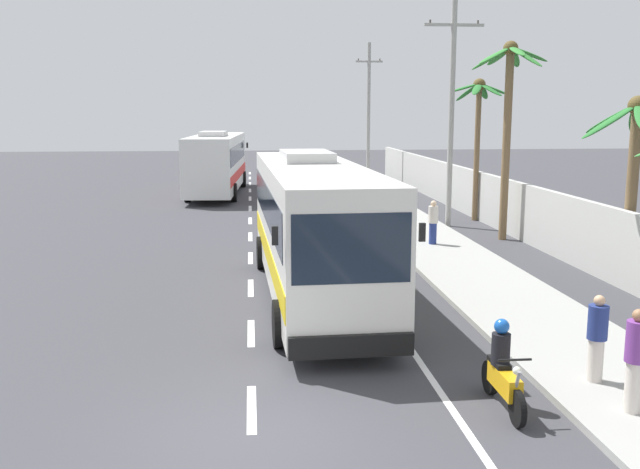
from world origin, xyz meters
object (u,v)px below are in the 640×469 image
at_px(utility_pole_mid, 452,104).
at_px(utility_pole_far, 369,111).
at_px(palm_second, 478,115).
at_px(motorcycle_beside_bus, 503,372).
at_px(pedestrian_near_kerb, 433,221).
at_px(coach_bus_far_lane, 217,161).
at_px(pedestrian_far_walk, 636,359).
at_px(pedestrian_midwalk, 597,337).
at_px(palm_third, 635,151).
at_px(palm_fourth, 508,101).
at_px(coach_bus_foreground, 313,223).

xyz_separation_m(utility_pole_mid, utility_pole_far, (-0.30, 19.70, -0.31)).
height_order(utility_pole_mid, palm_second, utility_pole_mid).
xyz_separation_m(motorcycle_beside_bus, utility_pole_mid, (4.39, 18.98, 4.67)).
distance_m(pedestrian_near_kerb, utility_pole_far, 24.86).
bearing_deg(pedestrian_near_kerb, coach_bus_far_lane, -80.71).
distance_m(motorcycle_beside_bus, palm_second, 21.78).
height_order(coach_bus_far_lane, motorcycle_beside_bus, coach_bus_far_lane).
xyz_separation_m(coach_bus_far_lane, pedestrian_far_walk, (8.16, -32.67, -0.94)).
height_order(motorcycle_beside_bus, pedestrian_far_walk, pedestrian_far_walk).
xyz_separation_m(pedestrian_midwalk, pedestrian_far_walk, (-0.03, -1.36, 0.07)).
distance_m(pedestrian_near_kerb, palm_second, 8.21).
relative_size(motorcycle_beside_bus, pedestrian_near_kerb, 1.21).
distance_m(motorcycle_beside_bus, utility_pole_far, 39.13).
distance_m(pedestrian_far_walk, utility_pole_far, 39.61).
bearing_deg(pedestrian_near_kerb, motorcycle_beside_bus, 63.47).
relative_size(pedestrian_near_kerb, pedestrian_far_walk, 0.93).
xyz_separation_m(coach_bus_far_lane, palm_second, (12.28, -11.48, 2.80)).
distance_m(pedestrian_midwalk, pedestrian_far_walk, 1.36).
xyz_separation_m(motorcycle_beside_bus, pedestrian_far_walk, (1.96, -0.69, 0.42)).
height_order(pedestrian_midwalk, palm_second, palm_second).
distance_m(coach_bus_far_lane, utility_pole_far, 12.63).
bearing_deg(utility_pole_far, pedestrian_midwalk, -93.16).
xyz_separation_m(utility_pole_far, palm_third, (2.58, -30.55, -1.11)).
bearing_deg(pedestrian_near_kerb, pedestrian_far_walk, 71.37).
xyz_separation_m(motorcycle_beside_bus, pedestrian_midwalk, (1.99, 0.68, 0.35)).
relative_size(palm_second, palm_fourth, 0.85).
height_order(coach_bus_far_lane, palm_third, palm_third).
height_order(utility_pole_mid, palm_third, utility_pole_mid).
height_order(coach_bus_far_lane, palm_second, palm_second).
distance_m(coach_bus_far_lane, palm_second, 17.04).
xyz_separation_m(motorcycle_beside_bus, pedestrian_near_kerb, (2.46, 14.19, 0.35)).
distance_m(coach_bus_foreground, palm_fourth, 11.80).
relative_size(coach_bus_foreground, pedestrian_near_kerb, 7.52).
relative_size(pedestrian_near_kerb, utility_pole_far, 0.17).
xyz_separation_m(pedestrian_near_kerb, pedestrian_far_walk, (-0.50, -14.88, 0.07)).
xyz_separation_m(coach_bus_far_lane, utility_pole_mid, (10.59, -13.01, 3.31)).
relative_size(pedestrian_midwalk, utility_pole_far, 0.17).
height_order(coach_bus_foreground, motorcycle_beside_bus, coach_bus_foreground).
bearing_deg(pedestrian_midwalk, coach_bus_far_lane, 105.32).
height_order(coach_bus_foreground, pedestrian_far_walk, coach_bus_foreground).
bearing_deg(coach_bus_foreground, palm_third, 2.19).
xyz_separation_m(pedestrian_far_walk, palm_third, (4.70, 8.81, 2.82)).
relative_size(coach_bus_far_lane, pedestrian_near_kerb, 7.58).
relative_size(motorcycle_beside_bus, pedestrian_far_walk, 1.12).
bearing_deg(utility_pole_far, coach_bus_far_lane, -146.97).
bearing_deg(utility_pole_far, pedestrian_far_walk, -93.09).
xyz_separation_m(coach_bus_foreground, coach_bus_far_lane, (-3.66, 24.21, -0.02)).
relative_size(coach_bus_far_lane, pedestrian_far_walk, 7.02).
xyz_separation_m(pedestrian_near_kerb, palm_fourth, (3.16, 1.40, 4.38)).
height_order(utility_pole_mid, palm_fourth, utility_pole_mid).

